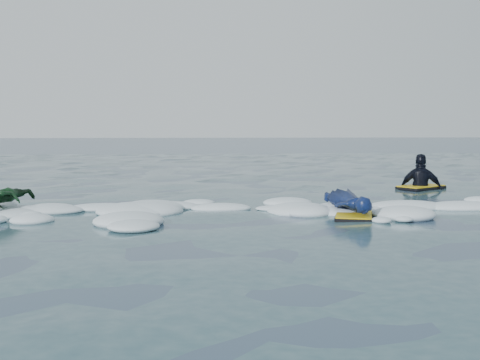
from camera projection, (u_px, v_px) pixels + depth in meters
name	position (u px, v px, depth m)	size (l,w,h in m)	color
ground	(229.00, 225.00, 8.47)	(120.00, 120.00, 0.00)	#1C2F45
foam_band	(225.00, 215.00, 9.50)	(12.00, 3.10, 0.30)	white
prone_woman_unit	(350.00, 204.00, 9.32)	(0.80, 1.57, 0.38)	black
prone_child_unit	(7.00, 201.00, 9.51)	(0.84, 1.19, 0.42)	black
waiting_rider_unit	(421.00, 190.00, 13.29)	(1.24, 1.09, 1.63)	black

